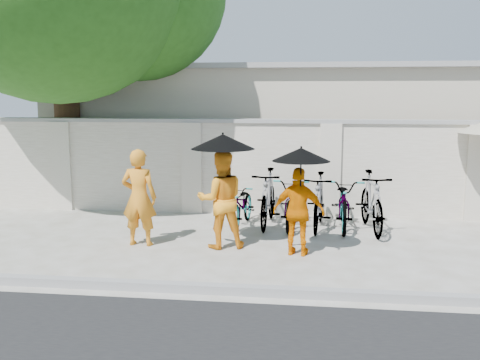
# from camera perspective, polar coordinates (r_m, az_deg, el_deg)

# --- Properties ---
(ground) EXTENTS (80.00, 80.00, 0.00)m
(ground) POSITION_cam_1_polar(r_m,az_deg,el_deg) (8.87, -2.89, -7.96)
(ground) COLOR #B9B7B1
(kerb) EXTENTS (40.00, 0.16, 0.12)m
(kerb) POSITION_cam_1_polar(r_m,az_deg,el_deg) (7.27, -5.24, -11.39)
(kerb) COLOR gray
(kerb) RESTS_ON ground
(compound_wall) EXTENTS (20.00, 0.30, 2.00)m
(compound_wall) POSITION_cam_1_polar(r_m,az_deg,el_deg) (11.67, 4.63, 1.18)
(compound_wall) COLOR silver
(compound_wall) RESTS_ON ground
(building_behind) EXTENTS (14.00, 6.00, 3.20)m
(building_behind) POSITION_cam_1_polar(r_m,az_deg,el_deg) (15.39, 9.01, 5.25)
(building_behind) COLOR #B8AF9A
(building_behind) RESTS_ON ground
(monk_left) EXTENTS (0.62, 0.42, 1.69)m
(monk_left) POSITION_cam_1_polar(r_m,az_deg,el_deg) (9.39, -10.71, -1.84)
(monk_left) COLOR orange
(monk_left) RESTS_ON ground
(monk_center) EXTENTS (0.96, 0.84, 1.67)m
(monk_center) POSITION_cam_1_polar(r_m,az_deg,el_deg) (9.09, -2.04, -2.10)
(monk_center) COLOR orange
(monk_center) RESTS_ON ground
(parasol_center) EXTENTS (1.07, 1.07, 1.01)m
(parasol_center) POSITION_cam_1_polar(r_m,az_deg,el_deg) (8.87, -1.84, 4.12)
(parasol_center) COLOR black
(parasol_center) RESTS_ON ground
(monk_right) EXTENTS (0.90, 0.51, 1.45)m
(monk_right) POSITION_cam_1_polar(r_m,az_deg,el_deg) (8.72, 6.30, -3.38)
(monk_right) COLOR orange
(monk_right) RESTS_ON ground
(parasol_right) EXTENTS (0.93, 0.93, 0.95)m
(parasol_right) POSITION_cam_1_polar(r_m,az_deg,el_deg) (8.49, 6.53, 2.72)
(parasol_right) COLOR black
(parasol_right) RESTS_ON ground
(bike_0) EXTENTS (0.74, 1.70, 0.87)m
(bike_0) POSITION_cam_1_polar(r_m,az_deg,el_deg) (10.60, 0.27, -2.69)
(bike_0) COLOR gray
(bike_0) RESTS_ON ground
(bike_1) EXTENTS (0.65, 1.92, 1.14)m
(bike_1) POSITION_cam_1_polar(r_m,az_deg,el_deg) (10.64, 3.01, -1.93)
(bike_1) COLOR gray
(bike_1) RESTS_ON ground
(bike_2) EXTENTS (0.80, 1.97, 1.01)m
(bike_2) POSITION_cam_1_polar(r_m,az_deg,el_deg) (10.66, 5.69, -2.28)
(bike_2) COLOR gray
(bike_2) RESTS_ON ground
(bike_3) EXTENTS (0.70, 1.87, 1.10)m
(bike_3) POSITION_cam_1_polar(r_m,az_deg,el_deg) (10.48, 8.40, -2.29)
(bike_3) COLOR gray
(bike_3) RESTS_ON ground
(bike_4) EXTENTS (0.75, 1.97, 1.02)m
(bike_4) POSITION_cam_1_polar(r_m,az_deg,el_deg) (10.66, 11.06, -2.38)
(bike_4) COLOR gray
(bike_4) RESTS_ON ground
(bike_5) EXTENTS (0.71, 1.96, 1.15)m
(bike_5) POSITION_cam_1_polar(r_m,az_deg,el_deg) (10.51, 13.85, -2.27)
(bike_5) COLOR gray
(bike_5) RESTS_ON ground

